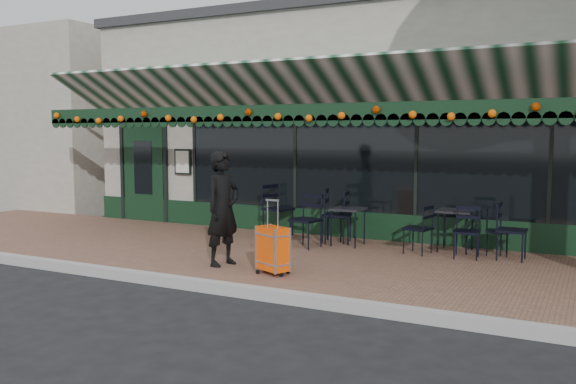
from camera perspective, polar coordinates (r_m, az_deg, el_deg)
The scene contains 17 objects.
ground at distance 8.23m, azimuth -5.48°, elevation -9.38°, with size 80.00×80.00×0.00m, color black.
sidewalk at distance 9.91m, azimuth 0.79°, elevation -6.35°, with size 18.00×4.00×0.15m, color brown.
curb at distance 8.15m, azimuth -5.80°, elevation -9.00°, with size 18.00×0.16×0.15m, color #9E9E99.
restaurant_building at distance 15.15m, azimuth 10.70°, elevation 6.03°, with size 12.00×9.60×4.50m.
neighbor_building_left at distance 22.70m, azimuth -22.66°, elevation 5.83°, with size 12.00×8.00×4.80m, color #B1A99B.
woman at distance 9.08m, azimuth -6.12°, elevation -1.56°, with size 0.62×0.41×1.70m, color black.
suitcase at distance 8.53m, azimuth -1.43°, elevation -5.40°, with size 0.52×0.42×1.04m.
cafe_table_a at distance 10.51m, azimuth 15.41°, elevation -2.00°, with size 0.56×0.56×0.69m.
cafe_table_b at distance 10.71m, azimuth 5.64°, elevation -1.84°, with size 0.54×0.54×0.66m.
chair_a_left at distance 10.17m, azimuth 12.05°, elevation -3.41°, with size 0.41×0.41×0.81m, color black, non-canonical shape.
chair_a_right at distance 10.43m, azimuth 18.99°, elevation -3.55°, with size 0.37×0.37×0.75m, color black, non-canonical shape.
chair_a_front at distance 9.98m, azimuth 16.38°, elevation -3.65°, with size 0.41×0.41×0.82m, color black, non-canonical shape.
chair_a_extra at distance 10.08m, azimuth 20.20°, elevation -3.46°, with size 0.45×0.45×0.90m, color black, non-canonical shape.
chair_b_left at distance 11.04m, azimuth 4.45°, elevation -2.26°, with size 0.47×0.47×0.94m, color black, non-canonical shape.
chair_b_right at distance 10.95m, azimuth 4.70°, elevation -2.21°, with size 0.49×0.49×0.99m, color black, non-canonical shape.
chair_b_front at distance 10.48m, azimuth 1.67°, elevation -2.69°, with size 0.47×0.47×0.93m, color black, non-canonical shape.
chair_solo at distance 11.78m, azimuth -0.95°, elevation -1.65°, with size 0.49×0.49×0.99m, color black, non-canonical shape.
Camera 1 is at (4.30, -6.69, 2.12)m, focal length 38.00 mm.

